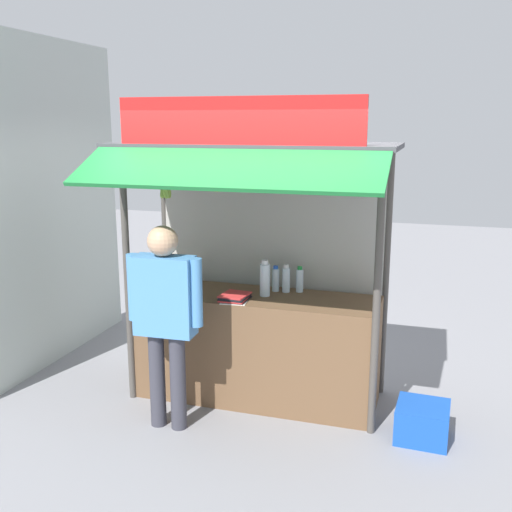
{
  "coord_description": "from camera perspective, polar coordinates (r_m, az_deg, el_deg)",
  "views": [
    {
      "loc": [
        1.45,
        -4.69,
        2.41
      ],
      "look_at": [
        0.0,
        0.0,
        1.3
      ],
      "focal_mm": 41.54,
      "sensor_mm": 36.0,
      "label": 1
    }
  ],
  "objects": [
    {
      "name": "water_bottle_back_right",
      "position": [
        5.2,
        2.92,
        -2.25
      ],
      "size": [
        0.07,
        0.07,
        0.25
      ],
      "color": "silver",
      "rests_on": "stall_counter"
    },
    {
      "name": "stall_structure",
      "position": [
        5.07,
        0.31,
        3.17
      ],
      "size": [
        2.31,
        1.5,
        2.6
      ],
      "color": "#4C4742",
      "rests_on": "ground"
    },
    {
      "name": "magazine_stack_front_right",
      "position": [
        4.97,
        -2.06,
        -4.0
      ],
      "size": [
        0.24,
        0.28,
        0.05
      ],
      "color": "white",
      "rests_on": "stall_counter"
    },
    {
      "name": "vendor_person",
      "position": [
        4.66,
        -8.75,
        -5.07
      ],
      "size": [
        0.63,
        0.24,
        1.65
      ],
      "rotation": [
        0.0,
        0.0,
        0.04
      ],
      "color": "#383842",
      "rests_on": "ground"
    },
    {
      "name": "plastic_crate",
      "position": [
        4.94,
        15.72,
        -15.12
      ],
      "size": [
        0.41,
        0.41,
        0.28
      ],
      "primitive_type": "cube",
      "rotation": [
        0.0,
        0.0,
        -0.04
      ],
      "color": "#194CB2",
      "rests_on": "ground"
    },
    {
      "name": "water_bottle_far_right",
      "position": [
        5.45,
        -6.36,
        -1.59
      ],
      "size": [
        0.07,
        0.07,
        0.25
      ],
      "color": "silver",
      "rests_on": "stall_counter"
    },
    {
      "name": "magazine_stack_front_left",
      "position": [
        5.22,
        -9.92,
        -3.38
      ],
      "size": [
        0.21,
        0.29,
        0.05
      ],
      "color": "black",
      "rests_on": "stall_counter"
    },
    {
      "name": "ground_plane",
      "position": [
        5.47,
        -0.0,
        -13.4
      ],
      "size": [
        20.0,
        20.0,
        0.0
      ],
      "primitive_type": "plane",
      "color": "gray"
    },
    {
      "name": "water_bottle_left",
      "position": [
        5.23,
        1.9,
        -2.25
      ],
      "size": [
        0.06,
        0.06,
        0.23
      ],
      "color": "silver",
      "rests_on": "stall_counter"
    },
    {
      "name": "water_bottle_back_left",
      "position": [
        5.21,
        4.23,
        -2.31
      ],
      "size": [
        0.06,
        0.06,
        0.23
      ],
      "color": "silver",
      "rests_on": "stall_counter"
    },
    {
      "name": "water_bottle_mid_left",
      "position": [
        5.07,
        0.86,
        -2.25
      ],
      "size": [
        0.09,
        0.09,
        0.31
      ],
      "color": "silver",
      "rests_on": "stall_counter"
    },
    {
      "name": "banana_bunch_inner_left",
      "position": [
        4.77,
        -8.71,
        6.41
      ],
      "size": [
        0.11,
        0.11,
        0.3
      ],
      "color": "#332D23"
    },
    {
      "name": "water_bottle_rear_center",
      "position": [
        5.45,
        -9.3,
        -1.46
      ],
      "size": [
        0.08,
        0.08,
        0.29
      ],
      "color": "silver",
      "rests_on": "stall_counter"
    },
    {
      "name": "neighbour_wall",
      "position": [
        6.3,
        -19.78,
        4.7
      ],
      "size": [
        0.2,
        2.4,
        3.22
      ],
      "primitive_type": "cube",
      "color": "#B7C2BC",
      "rests_on": "ground"
    },
    {
      "name": "stall_counter",
      "position": [
        5.27,
        -0.0,
        -8.77
      ],
      "size": [
        2.11,
        0.65,
        0.95
      ],
      "primitive_type": "cube",
      "color": "brown",
      "rests_on": "ground"
    },
    {
      "name": "banana_bunch_rightmost",
      "position": [
        4.59,
        -3.71,
        6.98
      ],
      "size": [
        0.1,
        0.1,
        0.23
      ],
      "color": "#332D23"
    }
  ]
}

